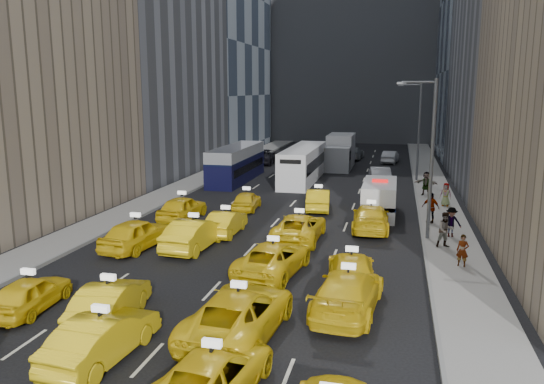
# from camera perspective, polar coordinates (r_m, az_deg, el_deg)

# --- Properties ---
(ground) EXTENTS (160.00, 160.00, 0.00)m
(ground) POSITION_cam_1_polar(r_m,az_deg,el_deg) (21.35, -8.33, -12.39)
(ground) COLOR black
(ground) RESTS_ON ground
(sidewalk_west) EXTENTS (3.00, 90.00, 0.15)m
(sidewalk_west) POSITION_cam_1_polar(r_m,az_deg,el_deg) (47.46, -9.07, 0.75)
(sidewalk_west) COLOR gray
(sidewalk_west) RESTS_ON ground
(sidewalk_east) EXTENTS (3.00, 90.00, 0.15)m
(sidewalk_east) POSITION_cam_1_polar(r_m,az_deg,el_deg) (44.07, 17.09, -0.40)
(sidewalk_east) COLOR gray
(sidewalk_east) RESTS_ON ground
(curb_west) EXTENTS (0.15, 90.00, 0.18)m
(curb_west) POSITION_cam_1_polar(r_m,az_deg,el_deg) (46.93, -7.43, 0.69)
(curb_west) COLOR slate
(curb_west) RESTS_ON ground
(curb_east) EXTENTS (0.15, 90.00, 0.18)m
(curb_east) POSITION_cam_1_polar(r_m,az_deg,el_deg) (43.99, 15.21, -0.30)
(curb_east) COLOR slate
(curb_east) RESTS_ON ground
(building_backdrop) EXTENTS (30.00, 12.00, 40.00)m
(building_backdrop) POSITION_cam_1_polar(r_m,az_deg,el_deg) (91.19, 9.00, 18.19)
(building_backdrop) COLOR slate
(building_backdrop) RESTS_ON ground
(streetlight_near) EXTENTS (2.15, 0.22, 9.00)m
(streetlight_near) POSITION_cam_1_polar(r_m,az_deg,el_deg) (30.41, 16.62, 3.92)
(streetlight_near) COLOR #595B60
(streetlight_near) RESTS_ON ground
(streetlight_far) EXTENTS (2.15, 0.22, 9.00)m
(streetlight_far) POSITION_cam_1_polar(r_m,az_deg,el_deg) (50.31, 15.41, 6.63)
(streetlight_far) COLOR #595B60
(streetlight_far) RESTS_ON ground
(taxi_1) EXTENTS (2.00, 4.68, 1.50)m
(taxi_1) POSITION_cam_1_polar(r_m,az_deg,el_deg) (18.11, -17.78, -14.66)
(taxi_1) COLOR yellow
(taxi_1) RESTS_ON ground
(taxi_2) EXTENTS (2.84, 5.17, 1.37)m
(taxi_2) POSITION_cam_1_polar(r_m,az_deg,el_deg) (15.62, -6.40, -18.81)
(taxi_2) COLOR yellow
(taxi_2) RESTS_ON ground
(taxi_4) EXTENTS (1.86, 4.08, 1.36)m
(taxi_4) POSITION_cam_1_polar(r_m,az_deg,el_deg) (22.80, -24.57, -9.92)
(taxi_4) COLOR yellow
(taxi_4) RESTS_ON ground
(taxi_5) EXTENTS (2.20, 4.78, 1.52)m
(taxi_5) POSITION_cam_1_polar(r_m,az_deg,el_deg) (20.67, -17.04, -11.30)
(taxi_5) COLOR yellow
(taxi_5) RESTS_ON ground
(taxi_6) EXTENTS (3.14, 6.07, 1.64)m
(taxi_6) POSITION_cam_1_polar(r_m,az_deg,el_deg) (18.86, -3.56, -12.84)
(taxi_6) COLOR yellow
(taxi_6) RESTS_ON ground
(taxi_7) EXTENTS (2.73, 5.75, 1.62)m
(taxi_7) POSITION_cam_1_polar(r_m,az_deg,el_deg) (20.84, 8.16, -10.57)
(taxi_7) COLOR yellow
(taxi_7) RESTS_ON ground
(taxi_8) EXTENTS (2.53, 5.05, 1.65)m
(taxi_8) POSITION_cam_1_polar(r_m,az_deg,el_deg) (29.33, -14.38, -4.37)
(taxi_8) COLOR yellow
(taxi_8) RESTS_ON ground
(taxi_9) EXTENTS (2.06, 5.11, 1.65)m
(taxi_9) POSITION_cam_1_polar(r_m,az_deg,el_deg) (28.71, -8.37, -4.48)
(taxi_9) COLOR yellow
(taxi_9) RESTS_ON ground
(taxi_10) EXTENTS (3.12, 5.55, 1.46)m
(taxi_10) POSITION_cam_1_polar(r_m,az_deg,el_deg) (24.73, 0.14, -7.14)
(taxi_10) COLOR yellow
(taxi_10) RESTS_ON ground
(taxi_11) EXTENTS (2.57, 5.12, 1.43)m
(taxi_11) POSITION_cam_1_polar(r_m,az_deg,el_deg) (23.57, 8.53, -8.24)
(taxi_11) COLOR yellow
(taxi_11) RESTS_ON ground
(taxi_12) EXTENTS (2.07, 4.75, 1.59)m
(taxi_12) POSITION_cam_1_polar(r_m,az_deg,el_deg) (35.11, -9.62, -1.70)
(taxi_12) COLOR yellow
(taxi_12) RESTS_ON ground
(taxi_13) EXTENTS (1.51, 4.28, 1.41)m
(taxi_13) POSITION_cam_1_polar(r_m,az_deg,el_deg) (31.36, -4.98, -3.29)
(taxi_13) COLOR yellow
(taxi_13) RESTS_ON ground
(taxi_14) EXTENTS (2.56, 5.40, 1.49)m
(taxi_14) POSITION_cam_1_polar(r_m,az_deg,el_deg) (30.10, 2.95, -3.79)
(taxi_14) COLOR yellow
(taxi_14) RESTS_ON ground
(taxi_15) EXTENTS (2.36, 5.41, 1.55)m
(taxi_15) POSITION_cam_1_polar(r_m,az_deg,el_deg) (32.61, 10.58, -2.75)
(taxi_15) COLOR yellow
(taxi_15) RESTS_ON ground
(taxi_16) EXTENTS (1.86, 4.04, 1.34)m
(taxi_16) POSITION_cam_1_polar(r_m,az_deg,el_deg) (37.51, -2.74, -0.93)
(taxi_16) COLOR yellow
(taxi_16) RESTS_ON ground
(taxi_17) EXTENTS (2.07, 4.66, 1.49)m
(taxi_17) POSITION_cam_1_polar(r_m,az_deg,el_deg) (37.67, 5.00, -0.80)
(taxi_17) COLOR yellow
(taxi_17) RESTS_ON ground
(nypd_van) EXTENTS (2.46, 5.79, 2.44)m
(nypd_van) POSITION_cam_1_polar(r_m,az_deg,el_deg) (36.61, 11.47, -0.75)
(nypd_van) COLOR silver
(nypd_van) RESTS_ON ground
(double_decker) EXTENTS (3.89, 11.15, 3.18)m
(double_decker) POSITION_cam_1_polar(r_m,az_deg,el_deg) (49.44, -3.82, 3.03)
(double_decker) COLOR black
(double_decker) RESTS_ON ground
(city_bus) EXTENTS (3.98, 12.39, 3.15)m
(city_bus) POSITION_cam_1_polar(r_m,az_deg,el_deg) (49.40, 3.37, 3.01)
(city_bus) COLOR silver
(city_bus) RESTS_ON ground
(box_truck) EXTENTS (3.67, 8.11, 3.58)m
(box_truck) POSITION_cam_1_polar(r_m,az_deg,el_deg) (57.74, 7.31, 4.31)
(box_truck) COLOR silver
(box_truck) RESTS_ON ground
(misc_car_0) EXTENTS (2.24, 5.02, 1.60)m
(misc_car_0) POSITION_cam_1_polar(r_m,az_deg,el_deg) (48.59, 11.50, 1.77)
(misc_car_0) COLOR #AEAFB6
(misc_car_0) RESTS_ON ground
(misc_car_1) EXTENTS (3.23, 6.13, 1.65)m
(misc_car_1) POSITION_cam_1_polar(r_m,az_deg,el_deg) (60.89, -0.70, 3.85)
(misc_car_1) COLOR black
(misc_car_1) RESTS_ON ground
(misc_car_2) EXTENTS (2.47, 5.29, 1.50)m
(misc_car_2) POSITION_cam_1_polar(r_m,az_deg,el_deg) (65.56, 8.78, 4.17)
(misc_car_2) COLOR gray
(misc_car_2) RESTS_ON ground
(misc_car_3) EXTENTS (2.48, 5.10, 1.67)m
(misc_car_3) POSITION_cam_1_polar(r_m,az_deg,el_deg) (62.31, 4.05, 4.00)
(misc_car_3) COLOR black
(misc_car_3) RESTS_ON ground
(misc_car_4) EXTENTS (2.00, 4.48, 1.43)m
(misc_car_4) POSITION_cam_1_polar(r_m,az_deg,el_deg) (62.84, 12.59, 3.71)
(misc_car_4) COLOR #9D9FA4
(misc_car_4) RESTS_ON ground
(pedestrian_0) EXTENTS (0.65, 0.52, 1.54)m
(pedestrian_0) POSITION_cam_1_polar(r_m,az_deg,el_deg) (26.79, 19.82, -5.94)
(pedestrian_0) COLOR gray
(pedestrian_0) RESTS_ON sidewalk_east
(pedestrian_1) EXTENTS (1.04, 0.79, 1.90)m
(pedestrian_1) POSITION_cam_1_polar(r_m,az_deg,el_deg) (29.59, 18.17, -3.89)
(pedestrian_1) COLOR gray
(pedestrian_1) RESTS_ON sidewalk_east
(pedestrian_2) EXTENTS (1.12, 0.48, 1.71)m
(pedestrian_2) POSITION_cam_1_polar(r_m,az_deg,el_deg) (31.81, 18.73, -3.08)
(pedestrian_2) COLOR gray
(pedestrian_2) RESTS_ON sidewalk_east
(pedestrian_3) EXTENTS (1.23, 0.93, 1.91)m
(pedestrian_3) POSITION_cam_1_polar(r_m,az_deg,el_deg) (34.77, 16.70, -1.62)
(pedestrian_3) COLOR gray
(pedestrian_3) RESTS_ON sidewalk_east
(pedestrian_4) EXTENTS (0.92, 0.68, 1.67)m
(pedestrian_4) POSITION_cam_1_polar(r_m,az_deg,el_deg) (40.01, 18.19, -0.26)
(pedestrian_4) COLOR gray
(pedestrian_4) RESTS_ON sidewalk_east
(pedestrian_5) EXTENTS (1.82, 0.92, 1.89)m
(pedestrian_5) POSITION_cam_1_polar(r_m,az_deg,el_deg) (43.55, 16.24, 0.88)
(pedestrian_5) COLOR gray
(pedestrian_5) RESTS_ON sidewalk_east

